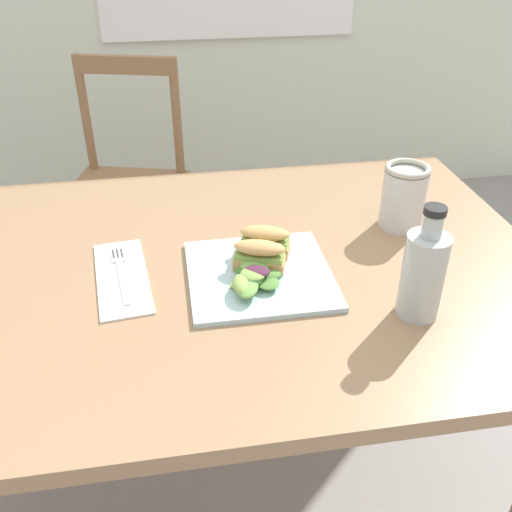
# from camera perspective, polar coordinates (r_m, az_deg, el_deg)

# --- Properties ---
(dining_table) EXTENTS (1.32, 0.85, 0.74)m
(dining_table) POSITION_cam_1_polar(r_m,az_deg,el_deg) (1.15, -5.46, -6.09)
(dining_table) COLOR #997551
(dining_table) RESTS_ON ground
(chair_wooden_far) EXTENTS (0.49, 0.49, 0.87)m
(chair_wooden_far) POSITION_cam_1_polar(r_m,az_deg,el_deg) (2.11, -12.84, 6.88)
(chair_wooden_far) COLOR #8E6642
(chair_wooden_far) RESTS_ON ground
(plate_lunch) EXTENTS (0.26, 0.26, 0.01)m
(plate_lunch) POSITION_cam_1_polar(r_m,az_deg,el_deg) (1.04, 0.36, -1.87)
(plate_lunch) COLOR silver
(plate_lunch) RESTS_ON dining_table
(sandwich_half_front) EXTENTS (0.10, 0.08, 0.06)m
(sandwich_half_front) POSITION_cam_1_polar(r_m,az_deg,el_deg) (1.03, 0.36, 0.13)
(sandwich_half_front) COLOR tan
(sandwich_half_front) RESTS_ON plate_lunch
(sandwich_half_back) EXTENTS (0.10, 0.08, 0.06)m
(sandwich_half_back) POSITION_cam_1_polar(r_m,az_deg,el_deg) (1.07, 0.91, 1.63)
(sandwich_half_back) COLOR tan
(sandwich_half_back) RESTS_ON plate_lunch
(salad_mixed_greens) EXTENTS (0.10, 0.12, 0.03)m
(salad_mixed_greens) POSITION_cam_1_polar(r_m,az_deg,el_deg) (0.99, -0.40, -2.16)
(salad_mixed_greens) COLOR #84A84C
(salad_mixed_greens) RESTS_ON plate_lunch
(napkin_folded) EXTENTS (0.12, 0.26, 0.00)m
(napkin_folded) POSITION_cam_1_polar(r_m,az_deg,el_deg) (1.06, -13.30, -2.07)
(napkin_folded) COLOR white
(napkin_folded) RESTS_ON dining_table
(fork_on_napkin) EXTENTS (0.04, 0.19, 0.00)m
(fork_on_napkin) POSITION_cam_1_polar(r_m,az_deg,el_deg) (1.07, -13.42, -1.41)
(fork_on_napkin) COLOR silver
(fork_on_napkin) RESTS_ON napkin_folded
(bottle_cold_brew) EXTENTS (0.07, 0.07, 0.20)m
(bottle_cold_brew) POSITION_cam_1_polar(r_m,az_deg,el_deg) (0.95, 16.38, -2.15)
(bottle_cold_brew) COLOR #472819
(bottle_cold_brew) RESTS_ON dining_table
(mason_jar_iced_tea) EXTENTS (0.09, 0.09, 0.14)m
(mason_jar_iced_tea) POSITION_cam_1_polar(r_m,az_deg,el_deg) (1.21, 14.57, 5.53)
(mason_jar_iced_tea) COLOR #995623
(mason_jar_iced_tea) RESTS_ON dining_table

